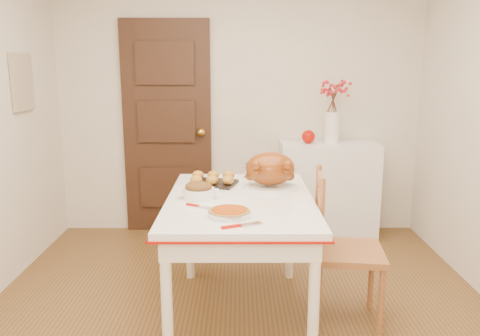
{
  "coord_description": "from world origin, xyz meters",
  "views": [
    {
      "loc": [
        -0.0,
        -2.69,
        1.63
      ],
      "look_at": [
        0.0,
        0.28,
        1.0
      ],
      "focal_mm": 36.08,
      "sensor_mm": 36.0,
      "label": 1
    }
  ],
  "objects_px": {
    "kitchen_table": "(240,258)",
    "pumpkin_pie": "(229,212)",
    "sideboard": "(328,190)",
    "turkey_platter": "(270,171)",
    "chair_oak": "(348,248)"
  },
  "relations": [
    {
      "from": "sideboard",
      "to": "turkey_platter",
      "type": "relative_size",
      "value": 2.37
    },
    {
      "from": "kitchen_table",
      "to": "pumpkin_pie",
      "type": "xyz_separation_m",
      "value": [
        -0.06,
        -0.37,
        0.43
      ]
    },
    {
      "from": "sideboard",
      "to": "chair_oak",
      "type": "bearing_deg",
      "value": -95.81
    },
    {
      "from": "chair_oak",
      "to": "kitchen_table",
      "type": "bearing_deg",
      "value": 92.1
    },
    {
      "from": "chair_oak",
      "to": "turkey_platter",
      "type": "xyz_separation_m",
      "value": [
        -0.48,
        0.28,
        0.44
      ]
    },
    {
      "from": "chair_oak",
      "to": "pumpkin_pie",
      "type": "height_order",
      "value": "chair_oak"
    },
    {
      "from": "turkey_platter",
      "to": "pumpkin_pie",
      "type": "height_order",
      "value": "turkey_platter"
    },
    {
      "from": "kitchen_table",
      "to": "chair_oak",
      "type": "relative_size",
      "value": 1.37
    },
    {
      "from": "sideboard",
      "to": "pumpkin_pie",
      "type": "distance_m",
      "value": 2.16
    },
    {
      "from": "chair_oak",
      "to": "sideboard",
      "type": "bearing_deg",
      "value": 0.58
    },
    {
      "from": "kitchen_table",
      "to": "turkey_platter",
      "type": "distance_m",
      "value": 0.62
    },
    {
      "from": "pumpkin_pie",
      "to": "kitchen_table",
      "type": "bearing_deg",
      "value": 80.94
    },
    {
      "from": "pumpkin_pie",
      "to": "turkey_platter",
      "type": "bearing_deg",
      "value": 66.56
    },
    {
      "from": "turkey_platter",
      "to": "pumpkin_pie",
      "type": "distance_m",
      "value": 0.67
    },
    {
      "from": "sideboard",
      "to": "turkey_platter",
      "type": "bearing_deg",
      "value": -116.07
    }
  ]
}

